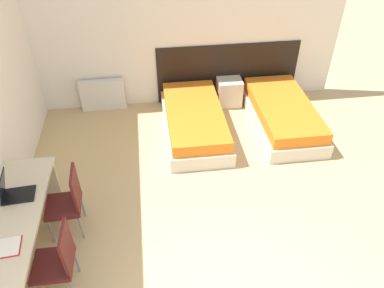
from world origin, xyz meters
The scene contains 11 objects.
wall_back centered at (0.00, 4.44, 1.35)m, with size 5.67×0.05×2.70m.
headboard_panel centered at (0.91, 4.40, 0.53)m, with size 2.52×0.03×1.05m.
bed_near_window centered at (0.17, 3.42, 0.21)m, with size 0.95×1.90×0.43m.
bed_near_door centered at (1.64, 3.42, 0.21)m, with size 0.95×1.90×0.43m.
nightstand centered at (0.91, 4.19, 0.24)m, with size 0.43×0.35×0.48m.
radiator centered at (-1.32, 4.32, 0.28)m, with size 0.77×0.12×0.56m.
desk centered at (-2.04, 1.26, 0.56)m, with size 0.60×1.88×0.72m.
chair_near_laptop centered at (-1.55, 1.65, 0.49)m, with size 0.42×0.42×0.91m.
chair_near_notebook centered at (-1.55, 0.86, 0.49)m, with size 0.41×0.41×0.91m.
laptop centered at (-2.06, 1.57, 0.79)m, with size 0.35×0.27×0.34m.
open_notebook centered at (-2.00, 0.89, 0.73)m, with size 0.32×0.26×0.02m.
Camera 1 is at (-0.52, -1.47, 3.72)m, focal length 35.00 mm.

